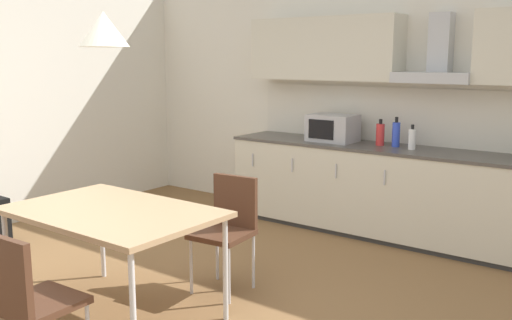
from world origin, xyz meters
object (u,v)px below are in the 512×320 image
(microwave, at_px, (333,128))
(bottle_red, at_px, (380,134))
(pendant_lamp, at_px, (104,29))
(bottle_blue, at_px, (396,134))
(chair_near_right, at_px, (26,294))
(dining_table, at_px, (112,216))
(bottle_white, at_px, (412,139))
(chair_far_right, at_px, (228,221))

(microwave, bearing_deg, bottle_red, 4.94)
(pendant_lamp, bearing_deg, bottle_red, 77.70)
(bottle_blue, height_order, chair_near_right, bottle_blue)
(microwave, relative_size, bottle_blue, 1.64)
(pendant_lamp, bearing_deg, dining_table, 14.04)
(microwave, bearing_deg, dining_table, -92.19)
(bottle_red, height_order, bottle_blue, bottle_blue)
(chair_near_right, distance_m, pendant_lamp, 1.67)
(bottle_red, xyz_separation_m, bottle_white, (0.35, -0.05, -0.01))
(bottle_white, bearing_deg, chair_near_right, -100.12)
(dining_table, distance_m, chair_near_right, 0.92)
(bottle_blue, distance_m, pendant_lamp, 3.09)
(bottle_red, bearing_deg, microwave, -175.06)
(chair_far_right, bearing_deg, bottle_white, 71.24)
(pendant_lamp, bearing_deg, bottle_white, 70.80)
(microwave, xyz_separation_m, pendant_lamp, (-0.11, -2.80, 0.90))
(bottle_white, relative_size, chair_far_right, 0.27)
(dining_table, height_order, pendant_lamp, pendant_lamp)
(chair_near_right, bearing_deg, pendant_lamp, 110.88)
(microwave, relative_size, dining_table, 0.34)
(chair_far_right, bearing_deg, pendant_lamp, -110.20)
(microwave, distance_m, pendant_lamp, 2.94)
(bottle_red, bearing_deg, pendant_lamp, -102.30)
(dining_table, xyz_separation_m, chair_far_right, (0.31, 0.84, -0.18))
(microwave, height_order, bottle_red, microwave)
(chair_near_right, bearing_deg, chair_far_right, 90.40)
(bottle_blue, distance_m, dining_table, 2.97)
(bottle_red, relative_size, chair_far_right, 0.30)
(bottle_red, height_order, chair_near_right, bottle_red)
(bottle_white, distance_m, chair_far_right, 2.10)
(dining_table, distance_m, pendant_lamp, 1.23)
(bottle_blue, bearing_deg, bottle_red, -176.45)
(bottle_white, xyz_separation_m, pendant_lamp, (-0.97, -2.79, 0.94))
(bottle_white, relative_size, chair_near_right, 0.27)
(bottle_red, height_order, bottle_white, bottle_red)
(chair_near_right, bearing_deg, microwave, 93.39)
(bottle_red, relative_size, bottle_blue, 0.90)
(microwave, distance_m, bottle_red, 0.52)
(dining_table, bearing_deg, bottle_blue, 74.68)
(bottle_white, bearing_deg, pendant_lamp, -109.20)
(dining_table, relative_size, pendant_lamp, 4.42)
(bottle_red, bearing_deg, bottle_blue, 3.55)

